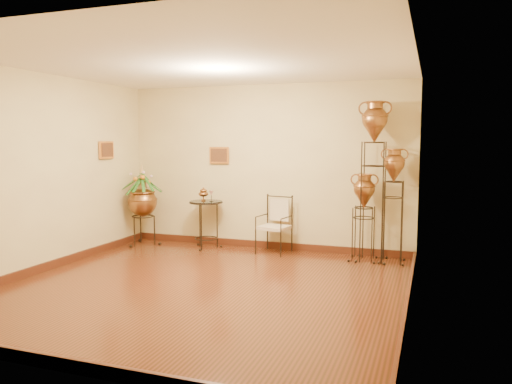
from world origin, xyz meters
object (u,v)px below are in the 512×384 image
(amphora_tall, at_px, (373,180))
(side_table, at_px, (206,224))
(amphora_mid, at_px, (393,205))
(armchair, at_px, (274,225))
(planter_urn, at_px, (142,198))

(amphora_tall, bearing_deg, side_table, 179.98)
(amphora_mid, bearing_deg, armchair, -180.00)
(amphora_tall, xyz_separation_m, planter_urn, (-4.00, -0.13, -0.43))
(amphora_mid, xyz_separation_m, armchair, (-1.89, -0.00, -0.42))
(amphora_tall, relative_size, amphora_mid, 1.40)
(amphora_mid, relative_size, side_table, 1.70)
(amphora_mid, relative_size, planter_urn, 1.18)
(planter_urn, bearing_deg, amphora_mid, 1.72)
(planter_urn, bearing_deg, armchair, 3.07)
(amphora_mid, relative_size, armchair, 1.87)
(armchair, distance_m, side_table, 1.23)
(planter_urn, bearing_deg, side_table, 6.30)
(amphora_tall, distance_m, armchair, 1.77)
(amphora_mid, bearing_deg, planter_urn, -178.28)
(amphora_tall, height_order, armchair, amphora_tall)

